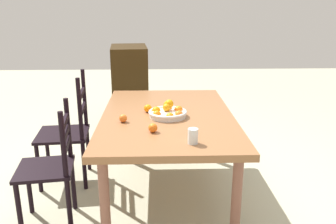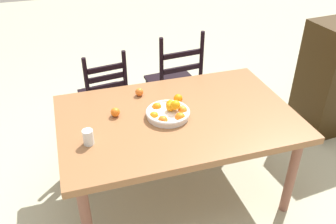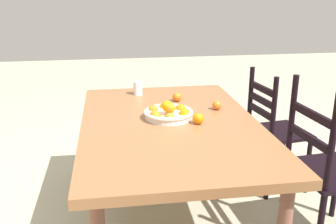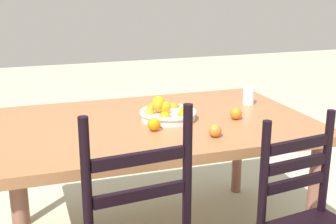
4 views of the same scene
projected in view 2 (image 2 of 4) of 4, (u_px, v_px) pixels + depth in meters
ground_plane at (176, 190)px, 2.92m from camera, size 12.00×12.00×0.00m
dining_table at (177, 123)px, 2.57m from camera, size 1.64×1.06×0.72m
chair_near_window at (175, 84)px, 3.46m from camera, size 0.48×0.48×1.01m
chair_by_cabinet at (105, 98)px, 3.26m from camera, size 0.44×0.44×0.92m
fruit_bowl at (169, 113)px, 2.49m from camera, size 0.31×0.31×0.13m
orange_loose_0 at (139, 92)px, 2.74m from camera, size 0.06×0.06×0.06m
orange_loose_1 at (178, 99)px, 2.65m from camera, size 0.07×0.07×0.07m
orange_loose_2 at (115, 112)px, 2.50m from camera, size 0.06×0.06×0.06m
drinking_glass at (88, 137)px, 2.23m from camera, size 0.07×0.07×0.10m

